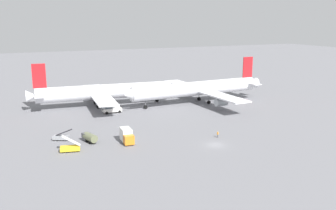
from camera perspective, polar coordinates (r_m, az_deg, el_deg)
The scene contains 9 objects.
ground_plane at distance 93.28m, azimuth 7.22°, elevation -6.03°, with size 600.00×600.00×0.00m, color slate.
airliner_at_gate_left at distance 134.73m, azimuth -9.66°, elevation 1.96°, with size 53.12×39.95×15.86m.
airliner_being_pushed at distance 137.70m, azimuth 4.47°, elevation 2.49°, with size 55.92×49.46×15.97m.
pushback_tug at distance 125.03m, azimuth -8.62°, elevation -0.64°, with size 9.33×3.30×2.81m.
gse_catering_truck_tall at distance 94.24m, azimuth -6.29°, elevation -4.69°, with size 2.85×6.01×3.50m.
gse_fuel_bowser_stubby at distance 96.14m, azimuth -11.88°, elevation -4.80°, with size 3.20×5.23×2.40m.
gse_stair_truck_yellow at distance 90.62m, azimuth -14.63°, elevation -6.25°, with size 4.90×2.98×4.06m.
gse_belt_loader_portside at distance 99.57m, azimuth -15.90°, elevation -4.71°, with size 4.91×3.51×3.02m.
ground_crew_wing_walker_right at distance 98.77m, azimuth 7.57°, elevation -4.43°, with size 0.36×0.47×1.69m.
Camera 1 is at (-47.65, -74.37, 30.00)m, focal length 40.11 mm.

